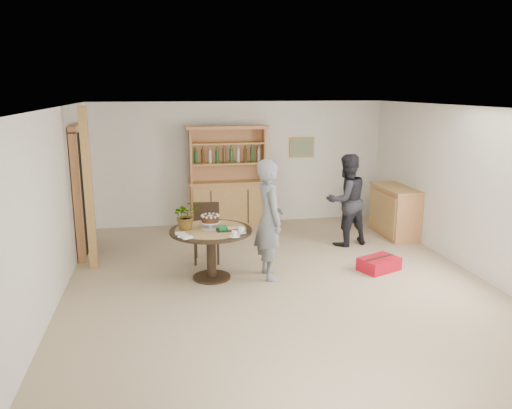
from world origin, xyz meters
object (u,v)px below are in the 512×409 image
object	(u,v)px
sideboard	(395,211)
adult_person	(346,200)
dining_chair	(207,228)
hutch	(228,193)
dining_table	(211,239)
teen_boy	(269,219)
red_suitcase	(379,264)

from	to	relation	value
sideboard	adult_person	bearing A→B (deg)	-160.90
dining_chair	adult_person	size ratio (longest dim) A/B	0.58
hutch	dining_table	xyz separation A→B (m)	(-0.63, -2.83, -0.08)
teen_boy	adult_person	world-z (taller)	teen_boy
adult_person	red_suitcase	bearing A→B (deg)	77.31
teen_boy	adult_person	bearing A→B (deg)	-56.37
teen_boy	dining_table	bearing A→B (deg)	79.27
adult_person	red_suitcase	world-z (taller)	adult_person
dining_table	adult_person	bearing A→B (deg)	25.30
dining_table	dining_chair	bearing A→B (deg)	89.41
hutch	sideboard	size ratio (longest dim) A/B	1.62
sideboard	teen_boy	world-z (taller)	teen_boy
hutch	dining_chair	world-z (taller)	hutch
sideboard	red_suitcase	distance (m)	2.08
sideboard	dining_chair	size ratio (longest dim) A/B	1.33
hutch	sideboard	distance (m)	3.29
dining_chair	red_suitcase	bearing A→B (deg)	-14.70
red_suitcase	adult_person	bearing A→B (deg)	69.33
dining_table	teen_boy	xyz separation A→B (m)	(0.85, -0.10, 0.28)
hutch	adult_person	world-z (taller)	hutch
dining_chair	red_suitcase	world-z (taller)	dining_chair
hutch	dining_chair	size ratio (longest dim) A/B	2.16
dining_table	adult_person	world-z (taller)	adult_person
dining_chair	hutch	bearing A→B (deg)	79.02
dining_chair	teen_boy	distance (m)	1.30
hutch	dining_chair	xyz separation A→B (m)	(-0.62, -2.00, -0.15)
dining_chair	adult_person	distance (m)	2.56
teen_boy	adult_person	size ratio (longest dim) A/B	1.08
teen_boy	dining_chair	bearing A→B (deg)	38.15
hutch	red_suitcase	world-z (taller)	hutch
red_suitcase	hutch	bearing A→B (deg)	100.27
sideboard	teen_boy	bearing A→B (deg)	-149.05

